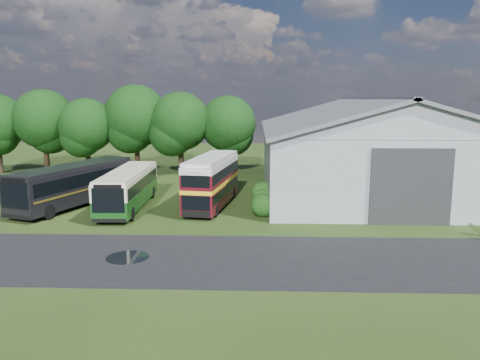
{
  "coord_description": "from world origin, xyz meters",
  "views": [
    {
      "loc": [
        5.11,
        -25.79,
        8.08
      ],
      "look_at": [
        3.91,
        8.0,
        2.19
      ],
      "focal_mm": 35.0,
      "sensor_mm": 36.0,
      "label": 1
    }
  ],
  "objects_px": {
    "storage_shed": "(368,143)",
    "bus_dark_single": "(74,184)",
    "bus_maroon_double": "(212,182)",
    "bus_green_single": "(128,188)"
  },
  "relations": [
    {
      "from": "bus_green_single",
      "to": "storage_shed",
      "type": "bearing_deg",
      "value": 20.97
    },
    {
      "from": "storage_shed",
      "to": "bus_maroon_double",
      "type": "xyz_separation_m",
      "value": [
        -13.23,
        -7.25,
        -2.25
      ]
    },
    {
      "from": "bus_maroon_double",
      "to": "bus_dark_single",
      "type": "distance_m",
      "value": 10.5
    },
    {
      "from": "bus_maroon_double",
      "to": "bus_dark_single",
      "type": "bearing_deg",
      "value": -171.02
    },
    {
      "from": "bus_green_single",
      "to": "bus_dark_single",
      "type": "bearing_deg",
      "value": 168.75
    },
    {
      "from": "bus_green_single",
      "to": "bus_dark_single",
      "type": "distance_m",
      "value": 4.4
    },
    {
      "from": "bus_maroon_double",
      "to": "bus_dark_single",
      "type": "relative_size",
      "value": 0.79
    },
    {
      "from": "storage_shed",
      "to": "bus_maroon_double",
      "type": "bearing_deg",
      "value": -151.27
    },
    {
      "from": "storage_shed",
      "to": "bus_dark_single",
      "type": "relative_size",
      "value": 2.13
    },
    {
      "from": "bus_maroon_double",
      "to": "bus_green_single",
      "type": "bearing_deg",
      "value": -163.98
    }
  ]
}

